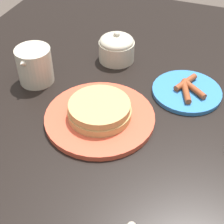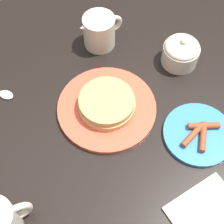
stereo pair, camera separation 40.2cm
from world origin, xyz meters
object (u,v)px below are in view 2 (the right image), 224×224
object	(u,v)px
pancake_plate	(107,106)
side_plate_bacon	(198,134)
sugar_bowl	(181,52)
napkin	(209,216)
creamer_pitcher	(99,31)

from	to	relation	value
pancake_plate	side_plate_bacon	bearing A→B (deg)	-45.35
side_plate_bacon	sugar_bowl	world-z (taller)	sugar_bowl
sugar_bowl	side_plate_bacon	bearing A→B (deg)	-111.05
sugar_bowl	napkin	world-z (taller)	sugar_bowl
sugar_bowl	napkin	xyz separation A→B (m)	(-0.16, -0.36, -0.03)
side_plate_bacon	creamer_pitcher	world-z (taller)	creamer_pitcher
pancake_plate	sugar_bowl	world-z (taller)	sugar_bowl
creamer_pitcher	sugar_bowl	distance (m)	0.21
sugar_bowl	creamer_pitcher	bearing A→B (deg)	136.23
sugar_bowl	napkin	distance (m)	0.39
napkin	sugar_bowl	bearing A→B (deg)	65.98
side_plate_bacon	creamer_pitcher	xyz separation A→B (m)	(-0.08, 0.35, 0.04)
creamer_pitcher	napkin	world-z (taller)	creamer_pitcher
pancake_plate	napkin	world-z (taller)	pancake_plate
pancake_plate	creamer_pitcher	xyz separation A→B (m)	(0.07, 0.19, 0.03)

